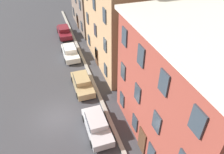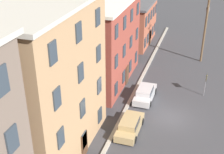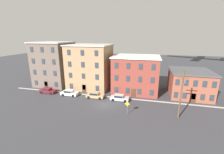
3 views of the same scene
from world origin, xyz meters
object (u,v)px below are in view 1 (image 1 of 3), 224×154
(car_maroon, at_px, (64,31))
(car_silver, at_px, (97,125))
(car_white, at_px, (70,52))
(car_tan, at_px, (82,82))

(car_maroon, height_order, car_silver, same)
(car_maroon, distance_m, car_silver, 19.87)
(car_maroon, height_order, car_white, same)
(car_tan, bearing_deg, car_white, -179.25)
(car_tan, xyz_separation_m, car_silver, (6.20, -0.08, 0.00))
(car_maroon, relative_size, car_silver, 1.00)
(car_maroon, height_order, car_tan, same)
(car_maroon, bearing_deg, car_white, -1.74)
(car_white, xyz_separation_m, car_silver, (13.24, 0.01, 0.00))
(car_maroon, relative_size, car_white, 1.00)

